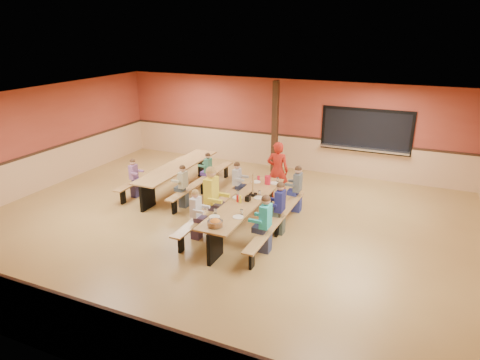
% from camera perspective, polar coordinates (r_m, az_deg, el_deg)
% --- Properties ---
extents(ground, '(12.00, 12.00, 0.00)m').
position_cam_1_polar(ground, '(10.60, -2.52, -5.96)').
color(ground, olive).
rests_on(ground, ground).
extents(room_envelope, '(12.04, 10.04, 3.02)m').
position_cam_1_polar(room_envelope, '(10.32, -2.58, -2.51)').
color(room_envelope, brown).
rests_on(room_envelope, ground).
extents(kitchen_pass_through, '(2.78, 0.28, 1.38)m').
position_cam_1_polar(kitchen_pass_through, '(13.95, 16.44, 6.10)').
color(kitchen_pass_through, black).
rests_on(kitchen_pass_through, ground).
extents(structural_post, '(0.18, 0.18, 3.00)m').
position_cam_1_polar(structural_post, '(14.03, 4.69, 6.97)').
color(structural_post, black).
rests_on(structural_post, ground).
extents(cafeteria_table_main, '(1.91, 3.70, 0.74)m').
position_cam_1_polar(cafeteria_table_main, '(10.14, 0.62, -3.91)').
color(cafeteria_table_main, olive).
rests_on(cafeteria_table_main, ground).
extents(cafeteria_table_second, '(1.91, 3.70, 0.74)m').
position_cam_1_polar(cafeteria_table_second, '(12.77, -8.26, 0.97)').
color(cafeteria_table_second, olive).
rests_on(cafeteria_table_second, ground).
extents(seated_child_white_left, '(0.36, 0.29, 1.18)m').
position_cam_1_polar(seated_child_white_left, '(9.75, -5.88, -4.63)').
color(seated_child_white_left, white).
rests_on(seated_child_white_left, ground).
extents(seated_adult_yellow, '(0.50, 0.41, 1.48)m').
position_cam_1_polar(seated_adult_yellow, '(10.30, -3.84, -2.30)').
color(seated_adult_yellow, yellow).
rests_on(seated_adult_yellow, ground).
extents(seated_child_grey_left, '(0.35, 0.29, 1.17)m').
position_cam_1_polar(seated_child_grey_left, '(11.60, -0.41, -0.46)').
color(seated_child_grey_left, '#B1B1B1').
rests_on(seated_child_grey_left, ground).
extents(seated_child_teal_right, '(0.41, 0.33, 1.29)m').
position_cam_1_polar(seated_child_teal_right, '(9.14, 3.41, -5.92)').
color(seated_child_teal_right, '#26AEAF').
rests_on(seated_child_teal_right, ground).
extents(seated_child_navy_right, '(0.40, 0.32, 1.26)m').
position_cam_1_polar(seated_child_navy_right, '(9.96, 5.33, -3.81)').
color(seated_child_navy_right, navy).
rests_on(seated_child_navy_right, ground).
extents(seated_child_char_right, '(0.38, 0.31, 1.23)m').
position_cam_1_polar(seated_child_char_right, '(11.21, 7.66, -1.23)').
color(seated_child_char_right, '#4B5356').
rests_on(seated_child_char_right, ground).
extents(seated_child_purple_sec, '(0.32, 0.26, 1.11)m').
position_cam_1_polar(seated_child_purple_sec, '(12.44, -13.95, 0.21)').
color(seated_child_purple_sec, '#845586').
rests_on(seated_child_purple_sec, ground).
extents(seated_child_green_sec, '(0.33, 0.27, 1.13)m').
position_cam_1_polar(seated_child_green_sec, '(12.64, -4.26, 1.11)').
color(seated_child_green_sec, '#398065').
rests_on(seated_child_green_sec, ground).
extents(seated_child_tan_sec, '(0.35, 0.28, 1.16)m').
position_cam_1_polar(seated_child_tan_sec, '(11.49, -7.57, -0.88)').
color(seated_child_tan_sec, tan).
rests_on(seated_child_tan_sec, ground).
extents(standing_woman, '(0.65, 0.48, 1.66)m').
position_cam_1_polar(standing_woman, '(11.92, 5.03, 1.26)').
color(standing_woman, '#B02114').
rests_on(standing_woman, ground).
extents(punch_pitcher, '(0.16, 0.16, 0.22)m').
position_cam_1_polar(punch_pitcher, '(11.10, 3.70, -0.01)').
color(punch_pitcher, red).
rests_on(punch_pitcher, cafeteria_table_main).
extents(chip_bowl, '(0.32, 0.32, 0.15)m').
position_cam_1_polar(chip_bowl, '(8.81, -3.34, -5.74)').
color(chip_bowl, orange).
rests_on(chip_bowl, cafeteria_table_main).
extents(napkin_dispenser, '(0.10, 0.14, 0.13)m').
position_cam_1_polar(napkin_dispenser, '(10.03, 1.07, -2.46)').
color(napkin_dispenser, black).
rests_on(napkin_dispenser, cafeteria_table_main).
extents(condiment_mustard, '(0.06, 0.06, 0.17)m').
position_cam_1_polar(condiment_mustard, '(9.93, 0.04, -2.57)').
color(condiment_mustard, yellow).
rests_on(condiment_mustard, cafeteria_table_main).
extents(condiment_ketchup, '(0.06, 0.06, 0.17)m').
position_cam_1_polar(condiment_ketchup, '(9.96, -0.34, -2.49)').
color(condiment_ketchup, '#B2140F').
rests_on(condiment_ketchup, cafeteria_table_main).
extents(table_paddle, '(0.16, 0.16, 0.56)m').
position_cam_1_polar(table_paddle, '(10.32, 1.75, -1.39)').
color(table_paddle, black).
rests_on(table_paddle, cafeteria_table_main).
extents(place_settings, '(0.65, 3.30, 0.11)m').
position_cam_1_polar(place_settings, '(10.04, 0.63, -2.51)').
color(place_settings, beige).
rests_on(place_settings, cafeteria_table_main).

